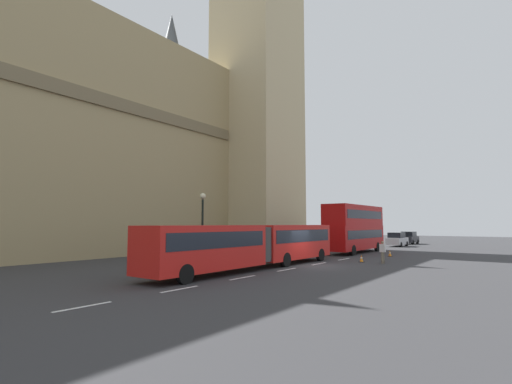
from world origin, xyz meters
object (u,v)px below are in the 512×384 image
(sedan_lead, at_px, (397,240))
(traffic_cone_west, at_px, (361,258))
(articulated_bus, at_px, (254,242))
(street_lamp, at_px, (202,223))
(double_decker_bus, at_px, (355,227))
(traffic_cone_middle, at_px, (390,253))
(sedan_trailing, at_px, (409,238))
(pedestrian_near_cones, at_px, (383,251))

(sedan_lead, relative_size, traffic_cone_west, 7.59)
(articulated_bus, bearing_deg, street_lamp, 94.60)
(double_decker_bus, distance_m, traffic_cone_west, 10.11)
(double_decker_bus, bearing_deg, traffic_cone_middle, -119.46)
(traffic_cone_west, distance_m, street_lamp, 12.73)
(articulated_bus, bearing_deg, traffic_cone_middle, -15.91)
(articulated_bus, xyz_separation_m, sedan_trailing, (39.17, 0.17, -0.83))
(street_lamp, bearing_deg, sedan_lead, -8.27)
(street_lamp, bearing_deg, double_decker_bus, -14.13)
(double_decker_bus, bearing_deg, pedestrian_near_cones, -147.25)
(sedan_lead, bearing_deg, traffic_cone_middle, -166.09)
(double_decker_bus, xyz_separation_m, pedestrian_near_cones, (-9.02, -5.80, -1.80))
(traffic_cone_west, bearing_deg, traffic_cone_middle, -1.92)
(sedan_lead, bearing_deg, street_lamp, 171.73)
(sedan_lead, bearing_deg, articulated_bus, 179.69)
(sedan_lead, distance_m, traffic_cone_middle, 17.21)
(pedestrian_near_cones, bearing_deg, traffic_cone_middle, 12.79)
(traffic_cone_middle, bearing_deg, pedestrian_near_cones, -167.21)
(sedan_trailing, bearing_deg, traffic_cone_middle, -169.47)
(articulated_bus, xyz_separation_m, street_lamp, (-0.36, 4.51, 1.31))
(traffic_cone_west, bearing_deg, pedestrian_near_cones, -93.19)
(articulated_bus, bearing_deg, double_decker_bus, 0.01)
(sedan_lead, relative_size, street_lamp, 0.83)
(double_decker_bus, xyz_separation_m, sedan_trailing, (21.64, 0.17, -1.80))
(articulated_bus, relative_size, traffic_cone_middle, 30.80)
(pedestrian_near_cones, bearing_deg, double_decker_bus, 32.75)
(sedan_lead, distance_m, sedan_trailing, 7.39)
(sedan_lead, bearing_deg, double_decker_bus, 179.31)
(sedan_trailing, distance_m, pedestrian_near_cones, 31.24)
(articulated_bus, distance_m, sedan_trailing, 39.18)
(sedan_trailing, bearing_deg, pedestrian_near_cones, -168.98)
(sedan_trailing, height_order, pedestrian_near_cones, sedan_trailing)
(articulated_bus, bearing_deg, sedan_trailing, 0.25)
(articulated_bus, bearing_deg, traffic_cone_west, -25.39)
(street_lamp, bearing_deg, articulated_bus, -85.40)
(double_decker_bus, bearing_deg, articulated_bus, -179.99)
(double_decker_bus, relative_size, traffic_cone_west, 18.38)
(pedestrian_near_cones, bearing_deg, sedan_lead, 13.59)
(double_decker_bus, height_order, sedan_lead, double_decker_bus)
(sedan_lead, distance_m, street_lamp, 32.56)
(sedan_trailing, height_order, street_lamp, street_lamp)
(traffic_cone_middle, bearing_deg, articulated_bus, 164.09)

